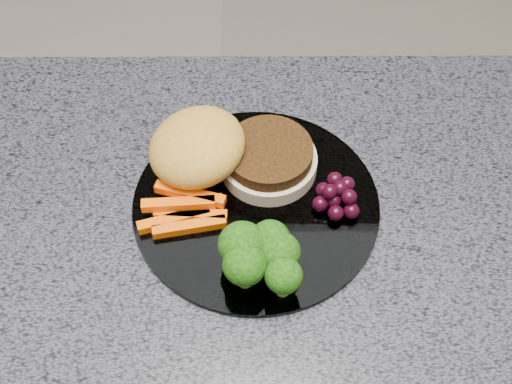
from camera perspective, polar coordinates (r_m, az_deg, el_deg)
The scene contains 6 objects.
countertop at distance 0.74m, azimuth -8.18°, elevation -6.59°, with size 1.20×0.60×0.04m, color #4B4B55.
plate at distance 0.75m, azimuth 0.00°, elevation -1.03°, with size 0.26×0.26×0.01m, color white.
burger at distance 0.76m, azimuth -2.68°, elevation 3.06°, with size 0.18×0.11×0.06m.
carrot_sticks at distance 0.74m, azimuth -5.72°, elevation -1.47°, with size 0.09×0.06×0.02m.
broccoli at distance 0.68m, azimuth 0.32°, elevation -5.00°, with size 0.08×0.08×0.06m.
grape_bunch at distance 0.74m, azimuth 6.58°, elevation -0.28°, with size 0.05×0.05×0.03m.
Camera 1 is at (0.10, -0.36, 1.52)m, focal length 50.00 mm.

